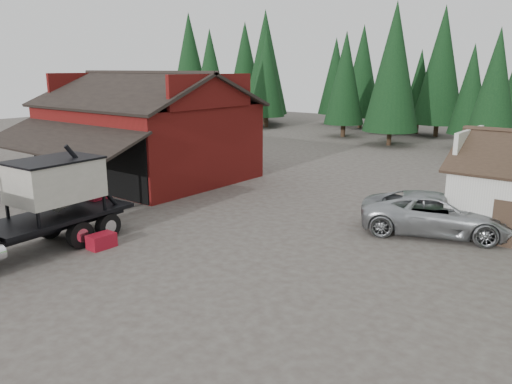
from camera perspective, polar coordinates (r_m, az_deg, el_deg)
The scene contains 9 objects.
ground at distance 21.08m, azimuth -13.40°, elevation -6.78°, with size 120.00×120.00×0.00m, color #483E38.
red_barn at distance 34.85m, azimuth -12.33°, elevation 6.01°, with size 12.80×13.63×7.18m.
conifer_backdrop at distance 56.78m, azimuth 21.88°, elevation 5.56°, with size 76.00×16.00×16.00m, color black, non-canonical shape.
near_pine_a at distance 54.99m, azimuth -5.24°, elevation 12.95°, with size 4.40×4.40×11.40m.
near_pine_b at distance 43.20m, azimuth 25.66°, elevation 10.73°, with size 3.96×3.96×10.40m.
near_pine_d at distance 50.09m, azimuth 15.45°, elevation 13.57°, with size 5.28×5.28×13.40m.
feed_truck at distance 21.70m, azimuth -25.38°, elevation -1.62°, with size 3.22×9.62×4.29m.
silver_car at distance 24.01m, azimuth 19.96°, elevation -2.36°, with size 3.08×6.68×1.86m, color #A1A4A8.
equip_box at distance 21.95m, azimuth -17.24°, elevation -5.36°, with size 0.70×1.10×0.60m, color maroon.
Camera 1 is at (15.64, -12.08, 7.34)m, focal length 35.00 mm.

